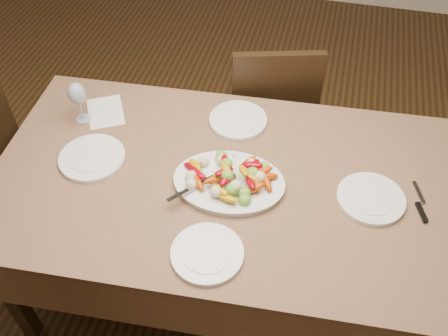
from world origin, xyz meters
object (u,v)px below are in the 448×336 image
at_px(plate_left, 92,158).
at_px(wine_glass, 79,101).
at_px(plate_far, 238,120).
at_px(serving_platter, 229,183).
at_px(dining_table, 224,235).
at_px(plate_near, 207,254).
at_px(chair_far, 269,108).
at_px(plate_right, 371,199).

distance_m(plate_left, wine_glass, 0.28).
height_order(plate_left, wine_glass, wine_glass).
bearing_deg(plate_left, wine_glass, 122.55).
bearing_deg(plate_far, serving_platter, -82.85).
relative_size(plate_left, plate_far, 1.05).
xyz_separation_m(dining_table, plate_near, (0.03, -0.35, 0.39)).
xyz_separation_m(chair_far, plate_left, (-0.60, -0.82, 0.29)).
relative_size(serving_platter, plate_far, 1.65).
distance_m(plate_right, plate_far, 0.66).
relative_size(serving_platter, plate_left, 1.57).
xyz_separation_m(serving_platter, wine_glass, (-0.71, 0.22, 0.09)).
height_order(dining_table, wine_glass, wine_glass).
height_order(chair_far, plate_left, chair_far).
height_order(plate_right, wine_glass, wine_glass).
bearing_deg(serving_platter, plate_near, -89.79).
bearing_deg(plate_far, wine_glass, -167.71).
relative_size(dining_table, serving_platter, 4.42).
height_order(serving_platter, wine_glass, wine_glass).
bearing_deg(dining_table, plate_right, 2.60).
relative_size(plate_far, wine_glass, 1.23).
xyz_separation_m(plate_right, plate_near, (-0.53, -0.38, 0.00)).
distance_m(chair_far, serving_platter, 0.88).
height_order(dining_table, plate_far, plate_far).
height_order(serving_platter, plate_left, serving_platter).
distance_m(plate_left, plate_near, 0.66).
height_order(dining_table, plate_left, plate_left).
bearing_deg(dining_table, plate_near, -85.55).
relative_size(serving_platter, plate_near, 1.66).
xyz_separation_m(plate_right, plate_far, (-0.58, 0.31, 0.00)).
relative_size(plate_left, plate_near, 1.06).
height_order(plate_near, wine_glass, wine_glass).
xyz_separation_m(chair_far, wine_glass, (-0.74, -0.60, 0.39)).
xyz_separation_m(plate_left, plate_right, (1.10, 0.05, 0.00)).
distance_m(chair_far, plate_far, 0.55).
height_order(chair_far, serving_platter, chair_far).
height_order(plate_right, plate_far, same).
xyz_separation_m(dining_table, wine_glass, (-0.68, 0.19, 0.48)).
bearing_deg(wine_glass, plate_near, -37.74).
bearing_deg(plate_right, serving_platter, -174.28).
distance_m(plate_left, plate_far, 0.64).
height_order(serving_platter, plate_far, serving_platter).
bearing_deg(plate_near, wine_glass, 142.26).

